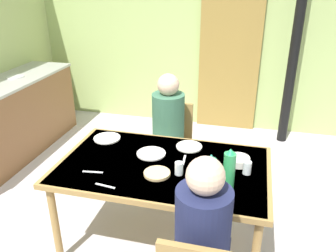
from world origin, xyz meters
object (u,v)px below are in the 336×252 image
(water_bottle_green_near, at_px, (229,171))
(dining_table, at_px, (163,172))
(kitchen_counter, at_px, (5,122))
(serving_bowl_center, at_px, (238,161))
(water_bottle_green_far, at_px, (210,178))
(chair_far_diner, at_px, (171,141))
(person_far_diner, at_px, (168,120))
(person_near_diner, at_px, (203,228))

(water_bottle_green_near, bearing_deg, dining_table, 157.42)
(kitchen_counter, bearing_deg, serving_bowl_center, -15.92)
(kitchen_counter, relative_size, water_bottle_green_far, 6.92)
(dining_table, distance_m, water_bottle_green_far, 0.55)
(chair_far_diner, relative_size, water_bottle_green_near, 2.87)
(kitchen_counter, height_order, serving_bowl_center, kitchen_counter)
(kitchen_counter, relative_size, serving_bowl_center, 12.81)
(person_far_diner, xyz_separation_m, water_bottle_green_far, (0.53, -1.02, 0.09))
(person_near_diner, bearing_deg, dining_table, 120.50)
(chair_far_diner, distance_m, person_far_diner, 0.31)
(dining_table, bearing_deg, chair_far_diner, 99.50)
(chair_far_diner, bearing_deg, person_far_diner, 90.00)
(water_bottle_green_near, bearing_deg, serving_bowl_center, 82.53)
(dining_table, relative_size, chair_far_diner, 1.81)
(person_near_diner, xyz_separation_m, serving_bowl_center, (0.14, 0.84, -0.03))
(chair_far_diner, xyz_separation_m, serving_bowl_center, (0.68, -0.68, 0.25))
(water_bottle_green_near, relative_size, serving_bowl_center, 1.78)
(person_far_diner, relative_size, water_bottle_green_far, 2.45)
(water_bottle_green_far, bearing_deg, serving_bowl_center, 72.22)
(kitchen_counter, distance_m, person_far_diner, 2.04)
(dining_table, bearing_deg, water_bottle_green_near, -22.58)
(dining_table, relative_size, person_near_diner, 2.04)
(person_near_diner, xyz_separation_m, water_bottle_green_far, (-0.02, 0.36, 0.09))
(kitchen_counter, bearing_deg, water_bottle_green_far, -26.14)
(dining_table, relative_size, person_far_diner, 2.04)
(kitchen_counter, distance_m, dining_table, 2.34)
(serving_bowl_center, bearing_deg, chair_far_diner, 135.08)
(person_far_diner, height_order, serving_bowl_center, person_far_diner)
(person_far_diner, bearing_deg, water_bottle_green_near, 125.27)
(water_bottle_green_far, relative_size, serving_bowl_center, 1.85)
(person_far_diner, bearing_deg, serving_bowl_center, 141.42)
(kitchen_counter, height_order, person_far_diner, person_far_diner)
(chair_far_diner, xyz_separation_m, water_bottle_green_near, (0.64, -1.04, 0.37))
(chair_far_diner, bearing_deg, person_near_diner, 109.76)
(kitchen_counter, height_order, chair_far_diner, kitchen_counter)
(water_bottle_green_near, xyz_separation_m, serving_bowl_center, (0.05, 0.35, -0.12))
(chair_far_diner, relative_size, water_bottle_green_far, 2.76)
(dining_table, distance_m, person_far_diner, 0.72)
(kitchen_counter, xyz_separation_m, serving_bowl_center, (2.69, -0.77, 0.30))
(chair_far_diner, xyz_separation_m, person_near_diner, (0.55, -1.52, 0.28))
(kitchen_counter, xyz_separation_m, person_near_diner, (2.55, -1.61, 0.33))
(person_near_diner, height_order, water_bottle_green_far, person_near_diner)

